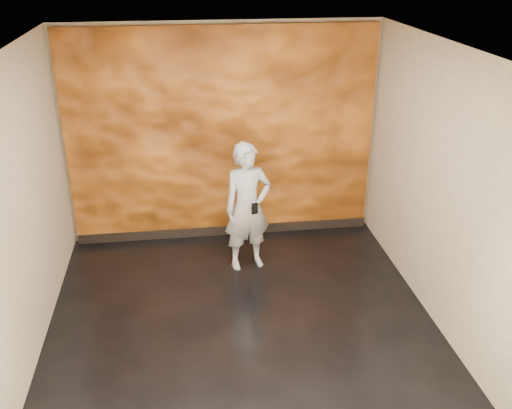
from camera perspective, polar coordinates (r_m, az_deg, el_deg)
room at (r=5.47m, az=-1.64°, el=0.77°), size 4.02×4.02×2.81m
feature_wall at (r=7.31m, az=-3.35°, el=6.79°), size 3.90×0.06×2.75m
baseboard at (r=7.78m, az=-3.09°, el=-2.60°), size 3.90×0.04×0.12m
man at (r=6.72m, az=-0.84°, el=-0.26°), size 0.64×0.49×1.57m
phone at (r=6.46m, az=-0.13°, el=-0.39°), size 0.08×0.03×0.14m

